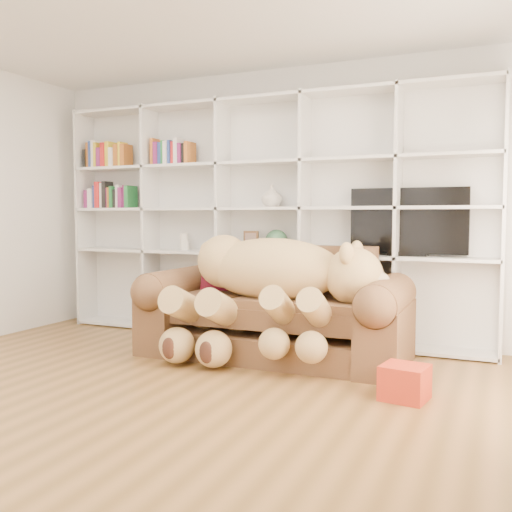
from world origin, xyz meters
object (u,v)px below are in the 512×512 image
at_px(teddy_bear, 270,282).
at_px(gift_box, 405,382).
at_px(tv, 408,222).
at_px(sofa, 275,315).

xyz_separation_m(teddy_bear, gift_box, (1.20, -0.57, -0.56)).
xyz_separation_m(gift_box, tv, (-0.21, 1.45, 1.05)).
bearing_deg(teddy_bear, tv, 36.96).
distance_m(gift_box, tv, 1.81).
height_order(sofa, gift_box, sofa).
height_order(teddy_bear, tv, tv).
xyz_separation_m(sofa, teddy_bear, (0.03, -0.19, 0.32)).
relative_size(teddy_bear, tv, 1.72).
bearing_deg(gift_box, sofa, 148.46).
distance_m(sofa, teddy_bear, 0.37).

